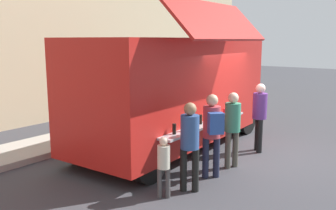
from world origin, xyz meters
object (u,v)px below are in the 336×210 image
Objects in this scene: customer_mid_with_backpack at (212,128)px; customer_front_ordering at (233,123)px; trash_bin at (194,99)px; customer_extra_browsing at (260,111)px; child_near_queue at (164,162)px; customer_rear_waiting at (190,139)px; food_truck_main at (175,88)px.

customer_front_ordering is at bearing -49.28° from customer_mid_with_backpack.
customer_extra_browsing reaches higher than trash_bin.
customer_rear_waiting is at bearing -54.42° from child_near_queue.
food_truck_main is 5.52× the size of child_near_queue.
customer_rear_waiting is at bearing -147.07° from trash_bin.
customer_extra_browsing is at bearing -68.87° from customer_front_ordering.
customer_front_ordering is 1.52m from customer_extra_browsing.
food_truck_main is at bearing -11.47° from customer_extra_browsing.
trash_bin is 7.24m from customer_mid_with_backpack.
child_near_queue is at bearing 104.54° from customer_front_ordering.
customer_rear_waiting is at bearing 52.41° from customer_extra_browsing.
child_near_queue is (-2.74, -1.78, -0.90)m from food_truck_main.
customer_extra_browsing is at bearing -128.86° from trash_bin.
customer_extra_browsing reaches higher than customer_rear_waiting.
child_near_queue is (-3.72, 0.18, -0.37)m from customer_extra_browsing.
food_truck_main is 3.02m from customer_rear_waiting.
customer_front_ordering reaches higher than trash_bin.
customer_rear_waiting is (-1.68, 0.01, 0.00)m from customer_front_ordering.
customer_front_ordering is at bearing -107.71° from food_truck_main.
customer_mid_with_backpack is at bearing -143.55° from trash_bin.
customer_extra_browsing is at bearing -66.01° from food_truck_main.
customer_mid_with_backpack is (-0.84, 0.02, 0.06)m from customer_front_ordering.
trash_bin is at bearing -29.04° from customer_front_ordering.
trash_bin is at bearing 2.59° from customer_rear_waiting.
customer_extra_browsing is (0.98, -1.96, -0.53)m from food_truck_main.
child_near_queue is at bearing 124.24° from customer_mid_with_backpack.
food_truck_main is at bearing 11.43° from customer_rear_waiting.
child_near_queue reaches higher than trash_bin.
customer_rear_waiting is at bearing 109.77° from customer_front_ordering.
customer_front_ordering is at bearing -139.04° from trash_bin.
customer_front_ordering reaches higher than child_near_queue.
customer_extra_browsing is 3.74m from child_near_queue.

